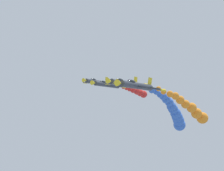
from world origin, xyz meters
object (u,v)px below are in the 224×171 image
(airplane_left_inner, at_px, (124,83))
(airplane_left_outer, at_px, (97,82))
(airplane_lead, at_px, (136,85))
(airplane_right_inner, at_px, (107,85))

(airplane_left_inner, relative_size, airplane_left_outer, 1.00)
(airplane_lead, bearing_deg, airplane_right_inner, -41.12)
(airplane_lead, height_order, airplane_left_inner, airplane_left_inner)
(airplane_left_outer, bearing_deg, airplane_right_inner, 142.82)
(airplane_lead, height_order, airplane_left_outer, airplane_left_outer)
(airplane_lead, relative_size, airplane_left_outer, 1.00)
(airplane_left_inner, bearing_deg, airplane_left_outer, -36.81)
(airplane_left_outer, bearing_deg, airplane_lead, 140.02)
(airplane_left_outer, bearing_deg, airplane_left_inner, 143.19)
(airplane_right_inner, bearing_deg, airplane_left_inner, 143.47)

